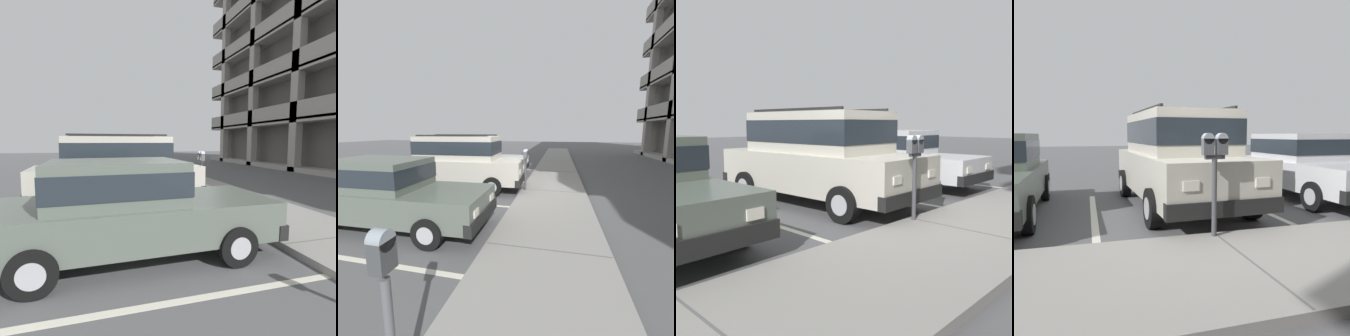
# 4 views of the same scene
# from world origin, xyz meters

# --- Properties ---
(ground_plane) EXTENTS (80.00, 80.00, 0.10)m
(ground_plane) POSITION_xyz_m (0.00, 0.00, -0.05)
(ground_plane) COLOR #565659
(sidewalk) EXTENTS (40.00, 2.20, 0.12)m
(sidewalk) POSITION_xyz_m (0.00, 1.30, 0.06)
(sidewalk) COLOR gray
(sidewalk) RESTS_ON ground_plane
(parking_stall_lines) EXTENTS (13.08, 4.80, 0.01)m
(parking_stall_lines) POSITION_xyz_m (1.62, -1.40, 0.00)
(parking_stall_lines) COLOR silver
(parking_stall_lines) RESTS_ON ground_plane
(silver_suv) EXTENTS (2.15, 4.85, 2.03)m
(silver_suv) POSITION_xyz_m (-0.13, -2.19, 1.09)
(silver_suv) COLOR beige
(silver_suv) RESTS_ON ground_plane
(red_sedan) EXTENTS (1.90, 4.51, 1.54)m
(red_sedan) POSITION_xyz_m (-3.37, -2.41, 0.82)
(red_sedan) COLOR silver
(red_sedan) RESTS_ON ground_plane
(parking_meter_near) EXTENTS (0.35, 0.12, 1.42)m
(parking_meter_near) POSITION_xyz_m (0.05, 0.35, 1.18)
(parking_meter_near) COLOR #47474C
(parking_meter_near) RESTS_ON sidewalk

